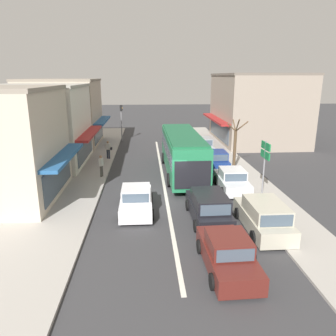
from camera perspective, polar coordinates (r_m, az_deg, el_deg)
The scene contains 20 objects.
ground_plane at distance 21.02m, azimuth -0.36°, elevation -4.90°, with size 140.00×140.00×0.00m, color #353538.
lane_centre_line at distance 24.80m, azimuth -0.94°, elevation -1.64°, with size 0.20×28.00×0.01m, color silver.
sidewalk_left at distance 27.24m, azimuth -15.60°, elevation -0.49°, with size 5.20×44.00×0.14m, color #A39E96.
kerb_right at distance 27.68m, azimuth 11.76°, elevation -0.00°, with size 2.80×44.00×0.12m, color #A39E96.
shopfront_mid_block at distance 29.74m, azimuth -21.59°, elevation 6.84°, with size 8.53×8.41×6.75m.
shopfront_far_end at distance 37.64m, azimuth -17.92°, elevation 9.11°, with size 8.62×7.91×7.13m.
building_right_far at distance 39.16m, azimuth 15.23°, elevation 9.97°, with size 9.64×11.29×7.70m.
city_bus at distance 25.22m, azimuth 2.52°, elevation 3.05°, with size 2.81×10.87×3.23m.
wagon_queue_gap_filler at distance 17.47m, azimuth 7.07°, elevation -6.81°, with size 2.01×4.54×1.58m.
sedan_adjacent_lane_trail at distance 18.58m, azimuth -5.56°, elevation -5.63°, with size 1.91×4.21×1.47m.
sedan_queue_far_back at distance 13.51m, azimuth 10.31°, elevation -14.48°, with size 1.98×4.24×1.47m.
parked_wagon_kerb_front at distance 16.91m, azimuth 16.32°, elevation -8.13°, with size 1.96×4.51×1.58m.
parked_sedan_kerb_second at distance 22.37m, azimuth 11.06°, elevation -2.12°, with size 1.97×4.24×1.47m.
parked_hatchback_kerb_third at distance 27.23m, azimuth 8.34°, elevation 1.32°, with size 1.83×3.71×1.54m.
parked_hatchback_kerb_rear at distance 32.92m, azimuth 6.08°, elevation 3.90°, with size 1.91×3.75×1.54m.
traffic_light_downstreet at distance 38.83m, azimuth -8.14°, elevation 8.83°, with size 0.33×0.24×4.20m.
directional_road_sign at distance 20.95m, azimuth 16.55°, elevation 2.10°, with size 0.10×1.40×3.60m.
street_tree_right at distance 26.88m, azimuth 11.59°, elevation 3.80°, with size 1.70×1.88×4.25m.
pedestrian_with_handbag_near at distance 30.18m, azimuth -10.38°, elevation 3.34°, with size 0.66×0.36×1.63m.
pedestrian_browsing_midblock at distance 24.81m, azimuth -11.56°, elevation 0.59°, with size 0.33×0.54×1.63m.
Camera 1 is at (-1.22, -19.64, 7.40)m, focal length 35.00 mm.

